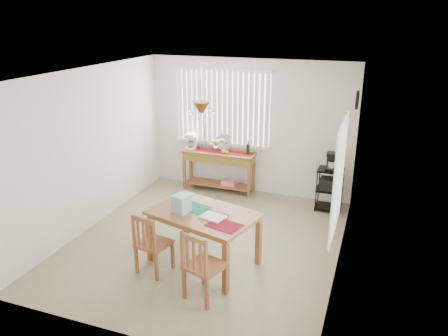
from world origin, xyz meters
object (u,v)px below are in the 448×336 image
at_px(chair_left, 152,244).
at_px(chair_right, 203,266).
at_px(sideboard, 219,162).
at_px(dining_table, 203,218).
at_px(wire_cart, 330,186).
at_px(cart_items, 332,161).

distance_m(chair_left, chair_right, 0.93).
relative_size(sideboard, chair_right, 1.55).
xyz_separation_m(dining_table, chair_left, (-0.56, -0.49, -0.25)).
height_order(wire_cart, dining_table, wire_cart).
height_order(chair_left, chair_right, chair_right).
xyz_separation_m(wire_cart, chair_left, (-2.00, -2.88, -0.03)).
relative_size(dining_table, chair_right, 1.75).
relative_size(wire_cart, chair_right, 0.83).
relative_size(cart_items, chair_right, 0.34).
bearing_deg(cart_items, chair_left, -124.69).
height_order(wire_cart, cart_items, cart_items).
distance_m(sideboard, chair_right, 3.54).
height_order(cart_items, chair_left, cart_items).
height_order(dining_table, chair_left, chair_left).
xyz_separation_m(sideboard, dining_table, (0.74, -2.57, 0.08)).
xyz_separation_m(cart_items, chair_right, (-1.13, -3.20, -0.46)).
xyz_separation_m(wire_cart, cart_items, (0.00, 0.01, 0.46)).
xyz_separation_m(wire_cart, chair_right, (-1.13, -3.19, -0.01)).
relative_size(wire_cart, cart_items, 2.43).
bearing_deg(cart_items, dining_table, -121.02).
relative_size(sideboard, wire_cart, 1.86).
xyz_separation_m(cart_items, dining_table, (-1.45, -2.40, -0.24)).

